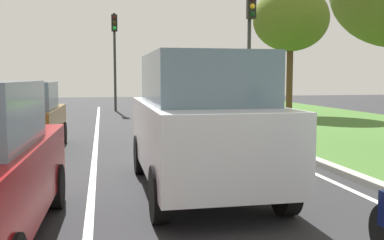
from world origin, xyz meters
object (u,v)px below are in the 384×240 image
Objects in this scene: car_suv_ahead at (201,122)px; traffic_light_far_median at (115,44)px; car_hatchback_far at (26,117)px; tree_roadside_far at (291,19)px; traffic_light_near_right at (250,34)px.

traffic_light_far_median reaches higher than car_suv_ahead.
car_suv_ahead is 0.84× the size of traffic_light_far_median.
tree_roadside_far reaches higher than car_hatchback_far.
car_suv_ahead is 1.21× the size of car_hatchback_far.
car_suv_ahead is 0.71× the size of tree_roadside_far.
traffic_light_far_median is at bearing 92.90° from car_suv_ahead.
car_hatchback_far is 0.69× the size of traffic_light_far_median.
tree_roadside_far is at bearing 61.43° from car_suv_ahead.
traffic_light_far_median is 9.50m from tree_roadside_far.
traffic_light_near_right is 6.09m from tree_roadside_far.
car_suv_ahead is 0.86× the size of traffic_light_near_right.
car_suv_ahead is 6.00m from car_hatchback_far.
traffic_light_far_median is (-4.85, 8.71, 0.16)m from traffic_light_near_right.
traffic_light_near_right reaches higher than car_suv_ahead.
tree_roadside_far reaches higher than traffic_light_far_median.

